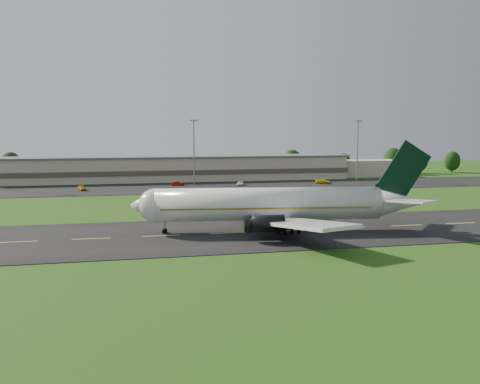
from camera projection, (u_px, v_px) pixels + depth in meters
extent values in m
plane|color=#244310|center=(227.00, 234.00, 89.42)|extent=(360.00, 360.00, 0.00)
cube|color=black|center=(227.00, 233.00, 89.41)|extent=(220.00, 30.00, 0.10)
cube|color=black|center=(181.00, 188.00, 159.25)|extent=(260.00, 30.00, 0.10)
cylinder|color=silver|center=(268.00, 204.00, 90.37)|extent=(38.40, 10.39, 5.60)
sphere|color=silver|center=(155.00, 205.00, 88.69)|extent=(5.60, 5.60, 5.60)
cone|color=silver|center=(143.00, 205.00, 88.52)|extent=(4.65, 5.84, 5.38)
cone|color=silver|center=(397.00, 202.00, 92.35)|extent=(9.62, 6.59, 5.49)
cube|color=olive|center=(265.00, 206.00, 90.37)|extent=(35.43, 10.05, 0.28)
cube|color=black|center=(151.00, 202.00, 88.58)|extent=(2.37, 3.23, 0.65)
cube|color=silver|center=(302.00, 224.00, 79.97)|extent=(12.16, 20.19, 2.20)
cube|color=silver|center=(278.00, 204.00, 101.73)|extent=(15.84, 19.85, 2.20)
cube|color=silver|center=(409.00, 201.00, 87.30)|extent=(6.75, 9.37, 0.91)
cube|color=silver|center=(387.00, 194.00, 97.19)|extent=(8.18, 9.25, 0.91)
cube|color=black|center=(389.00, 192.00, 92.01)|extent=(5.03, 1.18, 3.00)
cube|color=black|center=(404.00, 171.00, 91.80)|extent=(9.41, 1.65, 10.55)
cylinder|color=black|center=(266.00, 223.00, 82.54)|extent=(5.90, 3.39, 2.70)
cylinder|color=black|center=(254.00, 208.00, 98.37)|extent=(5.90, 3.39, 2.70)
cube|color=#C6B198|center=(173.00, 169.00, 182.07)|extent=(120.00, 15.00, 8.00)
cube|color=#4C4438|center=(173.00, 171.00, 182.17)|extent=(121.00, 15.40, 1.60)
cube|color=#595B60|center=(173.00, 157.00, 181.59)|extent=(122.00, 16.00, 0.50)
cube|color=#C6B198|center=(361.00, 168.00, 199.06)|extent=(28.00, 11.00, 6.00)
cylinder|color=gray|center=(194.00, 153.00, 166.92)|extent=(0.44, 0.44, 20.00)
cube|color=gray|center=(194.00, 120.00, 165.74)|extent=(2.40, 1.20, 0.50)
cylinder|color=gray|center=(357.00, 152.00, 178.65)|extent=(0.44, 0.44, 20.00)
cube|color=gray|center=(358.00, 121.00, 177.47)|extent=(2.40, 1.20, 0.50)
cylinder|color=black|center=(11.00, 176.00, 180.26)|extent=(0.56, 0.56, 3.09)
ellipsoid|color=black|center=(11.00, 165.00, 179.82)|extent=(7.22, 7.22, 9.02)
cylinder|color=black|center=(71.00, 176.00, 184.03)|extent=(0.56, 0.56, 2.56)
ellipsoid|color=black|center=(71.00, 167.00, 183.67)|extent=(5.97, 5.97, 7.47)
cylinder|color=black|center=(292.00, 172.00, 200.76)|extent=(0.56, 0.56, 3.11)
ellipsoid|color=black|center=(292.00, 162.00, 200.31)|extent=(7.26, 7.26, 9.07)
cylinder|color=black|center=(343.00, 171.00, 206.97)|extent=(0.56, 0.56, 2.57)
ellipsoid|color=black|center=(343.00, 163.00, 206.60)|extent=(6.00, 6.00, 7.50)
cylinder|color=black|center=(393.00, 170.00, 209.34)|extent=(0.56, 0.56, 3.22)
ellipsoid|color=black|center=(393.00, 160.00, 208.88)|extent=(7.52, 7.52, 9.40)
cylinder|color=black|center=(419.00, 170.00, 212.47)|extent=(0.56, 0.56, 2.80)
ellipsoid|color=black|center=(419.00, 161.00, 212.07)|extent=(6.53, 6.53, 8.16)
cylinder|color=black|center=(452.00, 169.00, 216.62)|extent=(0.56, 0.56, 2.69)
ellipsoid|color=black|center=(452.00, 161.00, 216.24)|extent=(6.28, 6.28, 7.85)
imported|color=#C97D0B|center=(82.00, 188.00, 151.60)|extent=(2.98, 4.62, 1.46)
imported|color=maroon|center=(177.00, 183.00, 165.00)|extent=(4.17, 2.49, 1.30)
imported|color=white|center=(240.00, 183.00, 165.54)|extent=(3.06, 4.58, 1.17)
imported|color=gold|center=(323.00, 181.00, 170.64)|extent=(5.41, 4.44, 1.48)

